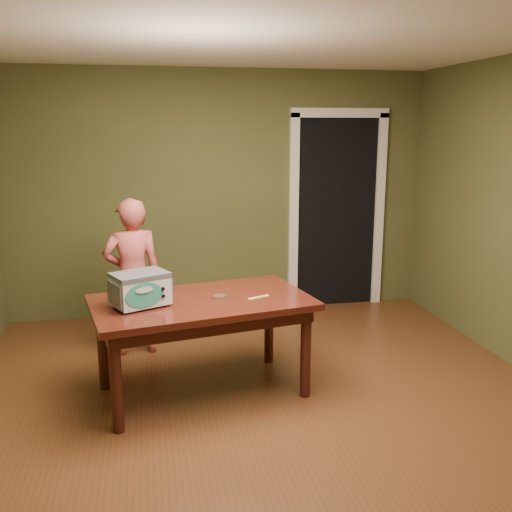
# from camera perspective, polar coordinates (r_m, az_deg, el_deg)

# --- Properties ---
(floor) EXTENTS (5.00, 5.00, 0.00)m
(floor) POSITION_cam_1_polar(r_m,az_deg,el_deg) (4.16, 1.34, -16.02)
(floor) COLOR brown
(floor) RESTS_ON ground
(room_shell) EXTENTS (4.52, 5.02, 2.61)m
(room_shell) POSITION_cam_1_polar(r_m,az_deg,el_deg) (3.66, 1.48, 8.10)
(room_shell) COLOR #4F542C
(room_shell) RESTS_ON ground
(doorway) EXTENTS (1.10, 0.66, 2.25)m
(doorway) POSITION_cam_1_polar(r_m,az_deg,el_deg) (6.74, 7.23, 4.62)
(doorway) COLOR black
(doorway) RESTS_ON ground
(dining_table) EXTENTS (1.74, 1.19, 0.75)m
(dining_table) POSITION_cam_1_polar(r_m,az_deg,el_deg) (4.31, -5.44, -5.59)
(dining_table) COLOR #39140D
(dining_table) RESTS_ON floor
(toy_oven) EXTENTS (0.46, 0.40, 0.25)m
(toy_oven) POSITION_cam_1_polar(r_m,az_deg,el_deg) (4.14, -11.49, -3.17)
(toy_oven) COLOR #4C4F54
(toy_oven) RESTS_ON dining_table
(baking_pan) EXTENTS (0.10, 0.10, 0.02)m
(baking_pan) POSITION_cam_1_polar(r_m,az_deg,el_deg) (4.29, -3.71, -4.07)
(baking_pan) COLOR silver
(baking_pan) RESTS_ON dining_table
(spatula) EXTENTS (0.17, 0.09, 0.01)m
(spatula) POSITION_cam_1_polar(r_m,az_deg,el_deg) (4.29, 0.27, -4.15)
(spatula) COLOR #F3E569
(spatula) RESTS_ON dining_table
(child) EXTENTS (0.55, 0.39, 1.41)m
(child) POSITION_cam_1_polar(r_m,az_deg,el_deg) (5.16, -12.21, -2.08)
(child) COLOR #C35350
(child) RESTS_ON floor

